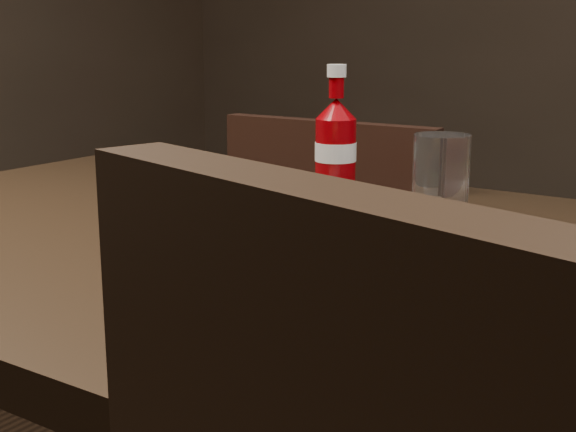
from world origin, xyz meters
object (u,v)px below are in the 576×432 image
Objects in this scene: dining_table at (260,250)px; chair_far at (373,337)px; plate at (282,262)px; tumbler at (441,178)px; ketchup_bottle at (335,159)px.

chair_far is (-0.11, 0.50, -0.30)m from dining_table.
plate is 2.65× the size of tumbler.
tumbler is at bearing 126.82° from chair_far.
chair_far is at bearing 107.38° from ketchup_bottle.
dining_table is 3.11× the size of chair_far.
chair_far is 3.61× the size of tumbler.
ketchup_bottle reaches higher than plate.
tumbler is (0.16, -0.03, -0.01)m from ketchup_bottle.
chair_far is at bearing 102.21° from dining_table.
plate is 0.27m from tumbler.
chair_far is 0.50m from ketchup_bottle.
dining_table is 0.14m from plate.
dining_table is at bearing -132.34° from tumbler.
tumbler reaches higher than plate.
ketchup_bottle is at bearing 93.49° from dining_table.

